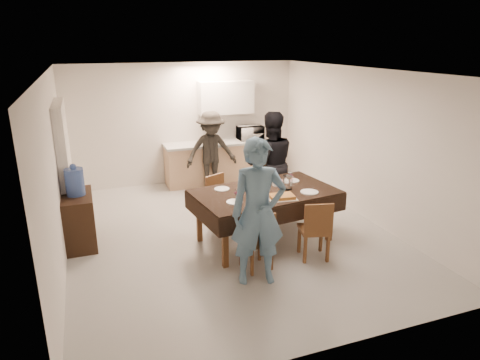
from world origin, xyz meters
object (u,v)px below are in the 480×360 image
Objects in this scene: wine_bottle at (261,180)px; person_far at (270,164)px; savoury_tart at (282,197)px; person_near at (258,213)px; dining_table at (265,193)px; water_jug at (75,182)px; microwave at (250,133)px; console at (79,220)px; water_pitcher at (287,183)px; person_kitchen at (211,151)px.

person_far is (0.60, 1.00, -0.07)m from wine_bottle.
person_near reaches higher than savoury_tart.
savoury_tart reaches higher than dining_table.
water_jug is at bearing 154.90° from dining_table.
savoury_tart is (0.15, -0.43, -0.14)m from wine_bottle.
dining_table is 1.19× the size of person_near.
person_near is (-1.53, -4.18, -0.10)m from microwave.
person_near reaches higher than console.
person_far reaches higher than water_pitcher.
person_near reaches higher than person_far.
person_near is at bearing -41.38° from console.
microwave is 1.16m from person_kitchen.
microwave is at bearing 65.06° from dining_table.
person_kitchen is (-0.07, 2.68, 0.04)m from dining_table.
person_near is at bearing -131.99° from water_pitcher.
water_jug reaches higher than savoury_tart.
savoury_tart is 3.06m from person_kitchen.
savoury_tart is (-0.25, -0.33, -0.08)m from water_pitcher.
water_pitcher is at bearing 60.19° from person_near.
microwave is (0.63, 3.18, 0.12)m from water_pitcher.
savoury_tart is 0.21× the size of person_near.
water_jug is 0.25× the size of person_kitchen.
wine_bottle is at bearing -16.91° from water_jug.
water_pitcher is 1.12m from person_far.
person_kitchen reaches higher than dining_table.
person_far is at bearing 3.30° from console.
water_jug is 3.22m from person_kitchen.
wine_bottle is 2.63m from person_kitchen.
microwave is 4.45m from person_near.
console is at bearing 31.48° from microwave.
person_far is at bearing 74.53° from person_near.
dining_table is at bearing -88.58° from person_kitchen.
savoury_tart is at bearing -23.76° from water_jug.
dining_table is 2.58× the size of console.
person_far is at bearing 54.83° from dining_table.
wine_bottle is 1.17m from person_far.
microwave is (0.98, 3.13, 0.27)m from dining_table.
dining_table is 1.19m from person_far.
console is 0.53× the size of person_kitchen.
person_kitchen is at bearing 90.35° from wine_bottle.
console is 0.61m from water_jug.
wine_bottle is 0.83× the size of savoury_tart.
person_far is (3.27, 0.19, -0.09)m from water_jug.
wine_bottle is 0.62× the size of microwave.
microwave is at bearing 31.48° from water_jug.
water_jug is 3.20m from water_pitcher.
water_jug reaches higher than water_pitcher.
console is 2.85m from wine_bottle.
wine_bottle reaches higher than savoury_tart.
microwave is at bearing 78.77° from water_pitcher.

